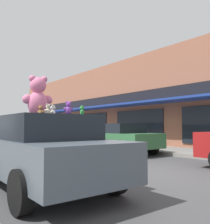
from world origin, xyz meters
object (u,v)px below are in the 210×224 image
object	(u,v)px
teddy_bear_brown	(41,111)
parked_car_far_center	(118,137)
teddy_bear_cream	(48,110)
teddy_bear_green	(82,111)
plush_art_car	(41,149)
parked_car_far_right	(70,134)
teddy_bear_orange	(35,110)
teddy_bear_purple	(68,108)
teddy_bear_giant	(38,97)
teddy_bear_white	(53,111)

from	to	relation	value
teddy_bear_brown	parked_car_far_center	world-z (taller)	teddy_bear_brown
teddy_bear_cream	teddy_bear_green	size ratio (longest dim) A/B	1.13
plush_art_car	teddy_bear_brown	xyz separation A→B (m)	(-0.01, -0.00, 0.83)
plush_art_car	parked_car_far_right	distance (m)	10.46
teddy_bear_orange	teddy_bear_cream	xyz separation A→B (m)	(-0.13, -0.96, -0.04)
teddy_bear_purple	teddy_bear_brown	world-z (taller)	teddy_bear_purple
parked_car_far_center	teddy_bear_purple	bearing A→B (deg)	-138.48
teddy_bear_brown	parked_car_far_center	bearing A→B (deg)	-84.99
teddy_bear_giant	parked_car_far_center	xyz separation A→B (m)	(5.82, 3.83, -1.20)
plush_art_car	teddy_bear_orange	size ratio (longest dim) A/B	13.66
teddy_bear_cream	parked_car_far_right	bearing A→B (deg)	-150.20
teddy_bear_cream	teddy_bear_giant	bearing A→B (deg)	-121.98
parked_car_far_center	teddy_bear_giant	bearing A→B (deg)	-146.66
teddy_bear_brown	parked_car_far_center	distance (m)	7.18
teddy_bear_orange	teddy_bear_brown	world-z (taller)	teddy_bear_orange
plush_art_car	teddy_bear_purple	bearing A→B (deg)	-85.00
teddy_bear_cream	parked_car_far_center	distance (m)	7.43
teddy_bear_orange	teddy_bear_white	size ratio (longest dim) A/B	1.10
teddy_bear_white	teddy_bear_giant	bearing A→B (deg)	-34.76
teddy_bear_brown	teddy_bear_cream	world-z (taller)	teddy_bear_cream
teddy_bear_orange	teddy_bear_white	bearing A→B (deg)	121.95
teddy_bear_green	teddy_bear_cream	bearing A→B (deg)	-92.82
teddy_bear_purple	teddy_bear_giant	bearing A→B (deg)	-80.47
plush_art_car	teddy_bear_cream	world-z (taller)	teddy_bear_cream
plush_art_car	teddy_bear_white	bearing A→B (deg)	40.63
teddy_bear_giant	parked_car_far_center	bearing A→B (deg)	-134.38
teddy_bear_white	teddy_bear_purple	bearing A→B (deg)	20.10
teddy_bear_giant	teddy_bear_brown	distance (m)	0.42
teddy_bear_giant	parked_car_far_right	world-z (taller)	teddy_bear_giant
teddy_bear_purple	teddy_bear_brown	distance (m)	1.04
teddy_bear_giant	teddy_bear_brown	size ratio (longest dim) A/B	3.94
teddy_bear_cream	parked_car_far_center	bearing A→B (deg)	-170.05
teddy_bear_green	parked_car_far_center	world-z (taller)	teddy_bear_green
teddy_bear_white	teddy_bear_brown	bearing A→B (deg)	-14.98
teddy_bear_giant	teddy_bear_green	xyz separation A→B (m)	(0.55, -0.99, -0.35)
teddy_bear_purple	teddy_bear_green	size ratio (longest dim) A/B	1.17
teddy_bear_cream	plush_art_car	bearing A→B (deg)	-121.39
teddy_bear_giant	teddy_bear_cream	world-z (taller)	teddy_bear_giant
teddy_bear_giant	teddy_bear_cream	bearing A→B (deg)	97.61
teddy_bear_green	parked_car_far_right	size ratio (longest dim) A/B	0.05
plush_art_car	teddy_bear_giant	bearing A→B (deg)	84.93
teddy_bear_giant	teddy_bear_orange	bearing A→B (deg)	-91.38
plush_art_car	teddy_bear_cream	bearing A→B (deg)	-93.51
teddy_bear_giant	teddy_bear_purple	xyz separation A→B (m)	(0.06, -1.27, -0.33)
teddy_bear_cream	teddy_bear_orange	bearing A→B (deg)	-125.03
teddy_bear_giant	teddy_bear_white	world-z (taller)	teddy_bear_giant
teddy_bear_purple	teddy_bear_orange	xyz separation A→B (m)	(0.02, 1.59, 0.04)
teddy_bear_giant	parked_car_far_center	size ratio (longest dim) A/B	0.22
teddy_bear_purple	plush_art_car	bearing A→B (deg)	-78.56
teddy_bear_orange	teddy_bear_brown	size ratio (longest dim) A/B	1.39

